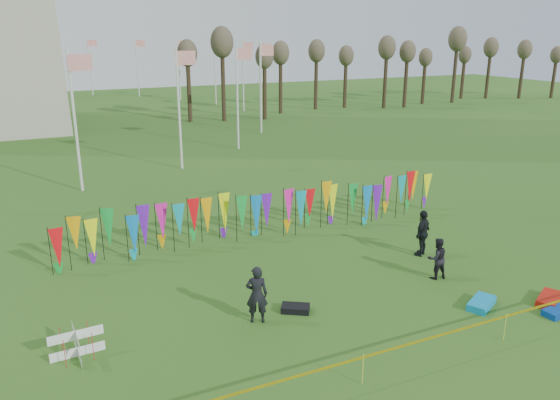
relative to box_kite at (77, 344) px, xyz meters
name	(u,v)px	position (x,y,z in m)	size (l,w,h in m)	color
ground	(390,339)	(8.73, -3.02, -0.43)	(160.00, 160.00, 0.00)	#285618
banner_row	(272,211)	(9.00, 6.41, 0.78)	(18.64, 0.64, 2.09)	black
caution_tape_near	(418,343)	(8.50, -4.54, 0.35)	(26.00, 0.02, 0.90)	yellow
tree_line	(394,55)	(40.73, 40.98, 5.74)	(53.92, 1.92, 7.84)	#3B2B1D
box_kite	(77,344)	(0.00, 0.00, 0.00)	(0.78, 0.78, 0.86)	red
person_left	(257,294)	(5.44, -0.34, 0.53)	(0.70, 0.51, 1.93)	black
person_mid	(437,258)	(12.84, -0.20, 0.37)	(0.78, 0.48, 1.61)	black
person_right	(423,233)	(13.78, 1.81, 0.55)	(1.15, 0.66, 1.97)	black
kite_bag_turquoise	(481,303)	(12.74, -2.66, -0.31)	(1.25, 0.63, 0.25)	#0E90D2
kite_bag_blue	(558,312)	(14.61, -4.14, -0.32)	(1.02, 0.53, 0.21)	#093C98
kite_bag_red	(549,299)	(15.09, -3.41, -0.31)	(1.33, 0.61, 0.24)	red
kite_bag_black	(295,308)	(6.86, -0.27, -0.32)	(0.93, 0.54, 0.22)	black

